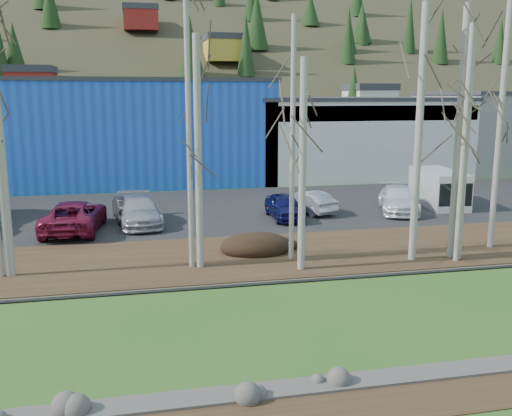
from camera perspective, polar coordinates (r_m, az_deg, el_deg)
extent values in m
cube|color=#382616|center=(15.06, 17.31, -17.49)|extent=(80.00, 1.80, 0.03)
cube|color=#382616|center=(25.72, 3.73, -4.60)|extent=(80.00, 7.00, 0.15)
cube|color=black|center=(35.65, -0.86, -0.05)|extent=(80.00, 14.00, 0.14)
cube|color=blue|center=(48.38, -11.23, 7.46)|extent=(20.00, 12.00, 8.00)
cube|color=#333338|center=(48.28, -11.42, 12.38)|extent=(20.40, 12.24, 0.30)
cube|color=silver|center=(51.95, 9.22, 6.96)|extent=(18.00, 12.00, 6.50)
cube|color=#333338|center=(51.80, 9.34, 10.71)|extent=(18.36, 12.24, 0.30)
cube|color=navy|center=(46.38, 11.98, 9.25)|extent=(17.64, 0.20, 1.20)
cube|color=slate|center=(59.62, 23.82, 6.94)|extent=(14.00, 12.00, 7.00)
cube|color=#333338|center=(59.51, 24.11, 10.44)|extent=(14.28, 12.24, 0.30)
ellipsoid|color=black|center=(25.69, -0.02, -3.69)|extent=(3.24, 2.29, 0.64)
cylinder|color=#BAB4A9|center=(22.77, -5.79, 5.35)|extent=(0.29, 0.29, 9.26)
cylinder|color=#BAB4A9|center=(22.76, -6.74, 8.23)|extent=(0.21, 0.21, 11.55)
cylinder|color=#BAB4A9|center=(22.49, 4.68, 4.16)|extent=(0.29, 0.29, 8.37)
cylinder|color=#BAB4A9|center=(23.94, 3.67, 6.72)|extent=(0.21, 0.21, 10.12)
cylinder|color=#BAB4A9|center=(25.02, 20.07, 5.81)|extent=(0.23, 0.23, 9.73)
cylinder|color=#BAB4A9|center=(25.52, 19.61, 6.89)|extent=(0.31, 0.31, 10.57)
cylinder|color=#BAB4A9|center=(25.36, 20.24, 5.67)|extent=(0.25, 0.25, 9.56)
cylinder|color=#BAB4A9|center=(27.86, 23.27, 8.25)|extent=(0.26, 0.26, 11.83)
cylinder|color=#BAB4A9|center=(23.44, -24.17, 7.01)|extent=(0.22, 0.22, 11.23)
cylinder|color=#BAB4A9|center=(24.61, 15.96, 6.96)|extent=(0.31, 0.31, 10.57)
imported|color=black|center=(32.92, -12.62, 0.06)|extent=(2.01, 4.36, 1.39)
imported|color=maroon|center=(30.82, -17.70, -0.77)|extent=(3.23, 6.01, 1.60)
imported|color=#ADAEB5|center=(31.55, -11.67, -0.26)|extent=(2.65, 5.44, 1.52)
imported|color=#12144B|center=(32.41, 2.87, 0.17)|extent=(1.70, 4.16, 1.41)
imported|color=silver|center=(34.17, 5.20, 0.65)|extent=(2.77, 4.24, 1.32)
imported|color=white|center=(35.28, 14.06, 0.85)|extent=(3.75, 5.61, 1.51)
cube|color=silver|center=(37.94, 17.80, 1.92)|extent=(2.75, 5.32, 2.23)
cube|color=black|center=(36.11, 19.02, 1.38)|extent=(2.14, 1.31, 1.38)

